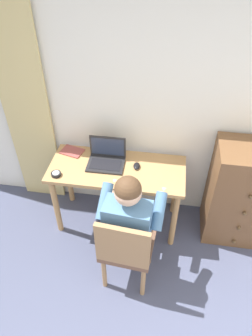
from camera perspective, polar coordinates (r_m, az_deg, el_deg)
wall_back at (r=2.88m, az=7.27°, el=11.36°), size 4.80×0.05×2.50m
curtain_panel at (r=3.20m, az=-17.29°, el=9.27°), size 0.45×0.03×2.14m
desk at (r=3.01m, az=-1.59°, el=-1.66°), size 1.26×0.54×0.74m
dresser at (r=3.18m, az=20.03°, el=-4.39°), size 0.60×0.49×1.05m
chair at (r=2.64m, az=-0.03°, el=-14.23°), size 0.45×0.43×0.88m
person_seated at (r=2.60m, az=0.89°, el=-8.73°), size 0.56×0.61×1.20m
laptop at (r=2.96m, az=-3.54°, el=1.76°), size 0.34×0.25×0.24m
computer_mouse at (r=2.93m, az=1.93°, el=0.37°), size 0.07×0.10×0.03m
desk_clock at (r=2.91m, az=-12.47°, el=-1.07°), size 0.09×0.09×0.03m
notebook_pad at (r=3.15m, az=-9.68°, el=2.97°), size 0.24×0.20×0.01m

